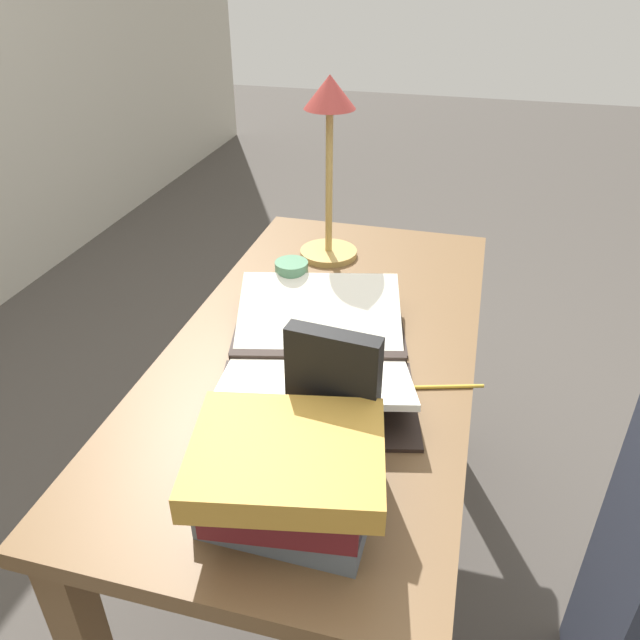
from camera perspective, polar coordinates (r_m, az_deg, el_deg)
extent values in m
plane|color=#47423D|center=(1.83, 0.31, -21.26)|extent=(12.00, 12.00, 0.00)
cube|color=brown|center=(1.34, 0.40, -2.57)|extent=(1.27, 0.63, 0.03)
cube|color=brown|center=(2.00, 11.97, -3.10)|extent=(0.06, 0.06, 0.69)
cube|color=brown|center=(2.07, -2.75, -1.04)|extent=(0.06, 0.06, 0.69)
cube|color=black|center=(1.26, -0.20, -3.42)|extent=(0.11, 0.35, 0.02)
cube|color=black|center=(1.15, -0.38, -7.54)|extent=(0.33, 0.41, 0.01)
cube|color=black|center=(1.38, -0.05, -0.38)|extent=(0.33, 0.41, 0.01)
cube|color=silver|center=(1.14, -0.37, -5.74)|extent=(0.30, 0.39, 0.08)
cube|color=silver|center=(1.35, -0.06, 0.66)|extent=(0.30, 0.39, 0.08)
cube|color=slate|center=(0.96, -2.87, -16.58)|extent=(0.16, 0.24, 0.04)
cube|color=maroon|center=(0.92, -2.95, -14.55)|extent=(0.21, 0.24, 0.05)
cube|color=#BC8933|center=(0.88, -3.04, -12.34)|extent=(0.26, 0.30, 0.04)
cube|color=black|center=(0.99, 1.16, -6.99)|extent=(0.05, 0.15, 0.24)
cylinder|color=tan|center=(1.69, 0.79, 6.16)|extent=(0.15, 0.15, 0.02)
cylinder|color=tan|center=(1.61, 0.84, 12.35)|extent=(0.02, 0.02, 0.37)
cone|color=#99332D|center=(1.55, 0.91, 20.16)|extent=(0.12, 0.12, 0.08)
cylinder|color=#4C7F5B|center=(1.46, -2.59, 3.59)|extent=(0.08, 0.08, 0.10)
torus|color=#4C7F5B|center=(1.49, -1.96, 4.33)|extent=(0.05, 0.01, 0.05)
cylinder|color=gold|center=(1.22, 11.43, -6.00)|extent=(0.05, 0.14, 0.01)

